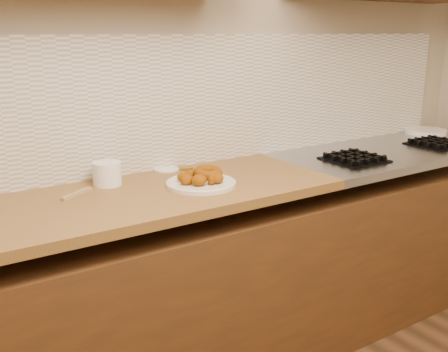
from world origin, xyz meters
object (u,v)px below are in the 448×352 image
Objects in this scene: ring_donut at (208,173)px; plate_stack at (425,131)px; donut_plate at (201,184)px; plastic_tub at (107,173)px.

ring_donut is 0.50× the size of plate_stack.
ring_donut is at bearing 32.31° from donut_plate.
plate_stack is at bearing -0.01° from plastic_tub.
plastic_tub is 0.47× the size of plate_stack.
donut_plate is 0.07m from ring_donut.
plate_stack is at bearing 7.14° from donut_plate.
donut_plate is at bearing -34.88° from plastic_tub.
ring_donut reaches higher than plate_stack.
donut_plate is 2.47× the size of plastic_tub.
plastic_tub is (-0.37, 0.19, 0.01)m from ring_donut.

